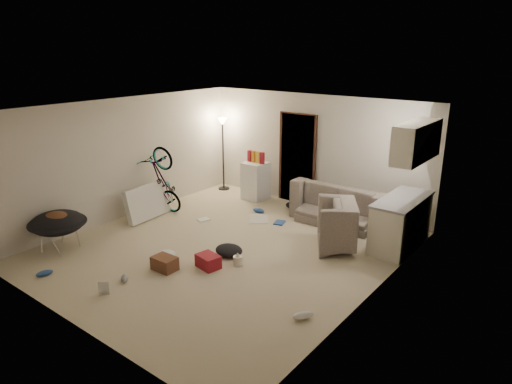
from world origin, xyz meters
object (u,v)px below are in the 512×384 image
Objects in this scene: bicycle at (164,195)px; juicer at (238,260)px; sofa at (342,208)px; drink_case_b at (208,261)px; armchair at (355,232)px; mini_fridge at (256,181)px; drink_case_a at (165,263)px; floor_lamp at (223,138)px; kitchen_counter at (401,223)px; tv_box at (147,202)px; saucer_chair at (58,228)px.

bicycle is 6.77× the size of juicer.
sofa reaches higher than drink_case_b.
armchair is 3.35m from mini_fridge.
mini_fridge is 3.95m from drink_case_a.
floor_lamp reaches higher than juicer.
kitchen_counter is 0.98× the size of bicycle.
tv_box is 2.73m from drink_case_b.
bicycle is at bearing -87.24° from floor_lamp.
saucer_chair is at bearing -146.02° from drink_case_b.
bicycle is 2.21m from mini_fridge.
kitchen_counter is 3.77m from mini_fridge.
floor_lamp is 4.95m from kitchen_counter.
kitchen_counter reaches higher than armchair.
saucer_chair is at bearing -88.73° from floor_lamp.
floor_lamp reaches higher than sofa.
juicer is (-1.23, -1.77, -0.23)m from armchair.
armchair is at bearing 38.09° from saucer_chair.
saucer_chair is at bearing 51.43° from sofa.
tv_box is at bearing -110.31° from mini_fridge.
mini_fridge is at bearing 104.22° from drink_case_a.
mini_fridge is 3.51m from juicer.
bicycle is at bearing 90.00° from saucer_chair.
tv_box is at bearing 90.00° from saucer_chair.
mini_fridge is at bearing -3.25° from sofa.
sofa is at bearing -66.36° from bicycle.
bicycle is at bearing 137.24° from drink_case_a.
mini_fridge is (-2.33, 0.10, 0.14)m from sofa.
drink_case_a is (2.17, -3.89, -1.20)m from floor_lamp.
bicycle is (0.10, -2.07, -0.91)m from floor_lamp.
floor_lamp reaches higher than tv_box.
tv_box is at bearing 74.95° from armchair.
tv_box is 4.78× the size of juicer.
floor_lamp reaches higher than mini_fridge.
armchair is 4.33m from tv_box.
floor_lamp is 1.82× the size of saucer_chair.
armchair is at bearing 55.15° from juicer.
drink_case_b is at bearing 23.33° from saucer_chair.
mini_fridge reaches higher than saucer_chair.
kitchen_counter reaches higher than tv_box.
drink_case_a reaches higher than drink_case_b.
floor_lamp is 8.02× the size of juicer.
drink_case_a is at bearing -134.47° from juicer.
kitchen_counter is at bearing 161.32° from sofa.
sofa is at bearing 30.40° from tv_box.
sofa is at bearing 162.12° from kitchen_counter.
kitchen_counter is at bearing 39.17° from saucer_chair.
kitchen_counter is at bearing -78.93° from bicycle.
bicycle reaches higher than juicer.
bicycle reaches higher than tv_box.
sofa is 3.29m from drink_case_b.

